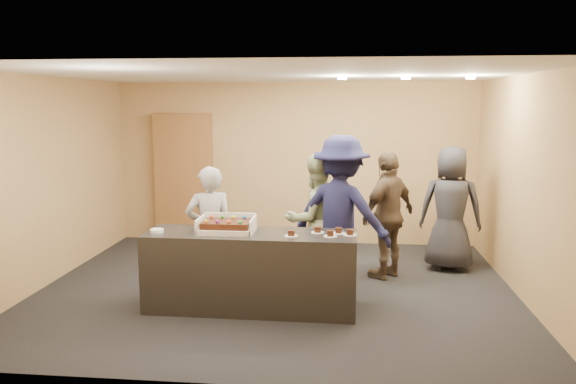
{
  "coord_description": "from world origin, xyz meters",
  "views": [
    {
      "loc": [
        0.86,
        -6.85,
        2.36
      ],
      "look_at": [
        0.15,
        0.0,
        1.26
      ],
      "focal_mm": 35.0,
      "sensor_mm": 36.0,
      "label": 1
    }
  ],
  "objects_px": {
    "cake_box": "(227,228)",
    "plate_stack": "(157,231)",
    "person_server_grey": "(210,231)",
    "person_sage_man": "(315,220)",
    "sheet_cake": "(226,224)",
    "storage_cabinet": "(184,178)",
    "person_navy_man": "(341,214)",
    "person_brown_extra": "(388,215)",
    "serving_counter": "(251,271)",
    "person_dark_suit": "(451,208)"
  },
  "relations": [
    {
      "from": "person_server_grey",
      "to": "serving_counter",
      "type": "bearing_deg",
      "value": 121.55
    },
    {
      "from": "person_server_grey",
      "to": "person_sage_man",
      "type": "relative_size",
      "value": 0.94
    },
    {
      "from": "sheet_cake",
      "to": "person_dark_suit",
      "type": "bearing_deg",
      "value": 33.16
    },
    {
      "from": "cake_box",
      "to": "person_server_grey",
      "type": "distance_m",
      "value": 0.55
    },
    {
      "from": "plate_stack",
      "to": "person_sage_man",
      "type": "distance_m",
      "value": 2.06
    },
    {
      "from": "person_sage_man",
      "to": "person_dark_suit",
      "type": "height_order",
      "value": "person_dark_suit"
    },
    {
      "from": "serving_counter",
      "to": "person_sage_man",
      "type": "height_order",
      "value": "person_sage_man"
    },
    {
      "from": "person_navy_man",
      "to": "person_dark_suit",
      "type": "xyz_separation_m",
      "value": [
        1.53,
        1.09,
        -0.1
      ]
    },
    {
      "from": "person_navy_man",
      "to": "sheet_cake",
      "type": "bearing_deg",
      "value": 51.47
    },
    {
      "from": "plate_stack",
      "to": "person_sage_man",
      "type": "xyz_separation_m",
      "value": [
        1.74,
        1.1,
        -0.06
      ]
    },
    {
      "from": "cake_box",
      "to": "person_navy_man",
      "type": "bearing_deg",
      "value": 29.59
    },
    {
      "from": "person_brown_extra",
      "to": "serving_counter",
      "type": "bearing_deg",
      "value": -8.56
    },
    {
      "from": "storage_cabinet",
      "to": "person_sage_man",
      "type": "distance_m",
      "value": 3.19
    },
    {
      "from": "serving_counter",
      "to": "person_brown_extra",
      "type": "xyz_separation_m",
      "value": [
        1.65,
        1.38,
        0.41
      ]
    },
    {
      "from": "serving_counter",
      "to": "cake_box",
      "type": "xyz_separation_m",
      "value": [
        -0.28,
        0.02,
        0.49
      ]
    },
    {
      "from": "cake_box",
      "to": "person_sage_man",
      "type": "xyz_separation_m",
      "value": [
        0.96,
        0.98,
        -0.09
      ]
    },
    {
      "from": "sheet_cake",
      "to": "person_server_grey",
      "type": "bearing_deg",
      "value": 124.48
    },
    {
      "from": "storage_cabinet",
      "to": "person_navy_man",
      "type": "bearing_deg",
      "value": -41.33
    },
    {
      "from": "cake_box",
      "to": "person_brown_extra",
      "type": "distance_m",
      "value": 2.35
    },
    {
      "from": "cake_box",
      "to": "person_sage_man",
      "type": "height_order",
      "value": "person_sage_man"
    },
    {
      "from": "person_server_grey",
      "to": "person_navy_man",
      "type": "height_order",
      "value": "person_navy_man"
    },
    {
      "from": "cake_box",
      "to": "person_brown_extra",
      "type": "relative_size",
      "value": 0.37
    },
    {
      "from": "person_sage_man",
      "to": "serving_counter",
      "type": "bearing_deg",
      "value": 27.21
    },
    {
      "from": "storage_cabinet",
      "to": "person_brown_extra",
      "type": "relative_size",
      "value": 1.27
    },
    {
      "from": "plate_stack",
      "to": "person_navy_man",
      "type": "bearing_deg",
      "value": 22.17
    },
    {
      "from": "plate_stack",
      "to": "person_brown_extra",
      "type": "bearing_deg",
      "value": 28.52
    },
    {
      "from": "person_navy_man",
      "to": "person_brown_extra",
      "type": "bearing_deg",
      "value": -114.19
    },
    {
      "from": "plate_stack",
      "to": "person_server_grey",
      "type": "xyz_separation_m",
      "value": [
        0.48,
        0.54,
        -0.12
      ]
    },
    {
      "from": "person_brown_extra",
      "to": "person_dark_suit",
      "type": "height_order",
      "value": "person_dark_suit"
    },
    {
      "from": "serving_counter",
      "to": "plate_stack",
      "type": "bearing_deg",
      "value": -174.52
    },
    {
      "from": "storage_cabinet",
      "to": "person_dark_suit",
      "type": "relative_size",
      "value": 1.23
    },
    {
      "from": "person_dark_suit",
      "to": "person_server_grey",
      "type": "bearing_deg",
      "value": 34.87
    },
    {
      "from": "sheet_cake",
      "to": "cake_box",
      "type": "bearing_deg",
      "value": 89.15
    },
    {
      "from": "sheet_cake",
      "to": "plate_stack",
      "type": "distance_m",
      "value": 0.8
    },
    {
      "from": "storage_cabinet",
      "to": "person_dark_suit",
      "type": "xyz_separation_m",
      "value": [
        4.24,
        -1.29,
        -0.21
      ]
    },
    {
      "from": "person_navy_man",
      "to": "person_sage_man",
      "type": "bearing_deg",
      "value": -16.17
    },
    {
      "from": "cake_box",
      "to": "plate_stack",
      "type": "bearing_deg",
      "value": -171.76
    },
    {
      "from": "sheet_cake",
      "to": "person_navy_man",
      "type": "bearing_deg",
      "value": 30.35
    },
    {
      "from": "storage_cabinet",
      "to": "person_server_grey",
      "type": "relative_size",
      "value": 1.36
    },
    {
      "from": "cake_box",
      "to": "plate_stack",
      "type": "relative_size",
      "value": 4.14
    },
    {
      "from": "sheet_cake",
      "to": "person_server_grey",
      "type": "height_order",
      "value": "person_server_grey"
    },
    {
      "from": "serving_counter",
      "to": "person_dark_suit",
      "type": "distance_m",
      "value": 3.18
    },
    {
      "from": "plate_stack",
      "to": "person_navy_man",
      "type": "relative_size",
      "value": 0.08
    },
    {
      "from": "sheet_cake",
      "to": "person_server_grey",
      "type": "relative_size",
      "value": 0.33
    },
    {
      "from": "person_server_grey",
      "to": "sheet_cake",
      "type": "bearing_deg",
      "value": 103.61
    },
    {
      "from": "sheet_cake",
      "to": "person_brown_extra",
      "type": "height_order",
      "value": "person_brown_extra"
    },
    {
      "from": "person_server_grey",
      "to": "storage_cabinet",
      "type": "bearing_deg",
      "value": -88.48
    },
    {
      "from": "person_brown_extra",
      "to": "person_dark_suit",
      "type": "bearing_deg",
      "value": 158.66
    },
    {
      "from": "person_dark_suit",
      "to": "storage_cabinet",
      "type": "bearing_deg",
      "value": -6.02
    },
    {
      "from": "plate_stack",
      "to": "sheet_cake",
      "type": "bearing_deg",
      "value": 6.59
    }
  ]
}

